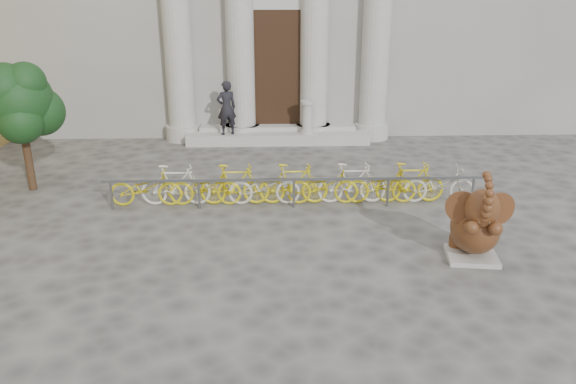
{
  "coord_description": "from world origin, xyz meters",
  "views": [
    {
      "loc": [
        -0.28,
        -8.81,
        4.99
      ],
      "look_at": [
        0.07,
        1.61,
        1.1
      ],
      "focal_mm": 35.0,
      "sensor_mm": 36.0,
      "label": 1
    }
  ],
  "objects_px": {
    "pedestrian": "(226,108)",
    "bike_rack": "(293,184)",
    "elephant_statue": "(476,227)",
    "tree": "(20,102)"
  },
  "relations": [
    {
      "from": "tree",
      "to": "pedestrian",
      "type": "height_order",
      "value": "tree"
    },
    {
      "from": "elephant_statue",
      "to": "tree",
      "type": "height_order",
      "value": "tree"
    },
    {
      "from": "elephant_statue",
      "to": "tree",
      "type": "xyz_separation_m",
      "value": [
        -9.95,
        4.21,
        1.59
      ]
    },
    {
      "from": "pedestrian",
      "to": "bike_rack",
      "type": "bearing_deg",
      "value": 89.32
    },
    {
      "from": "elephant_statue",
      "to": "bike_rack",
      "type": "distance_m",
      "value": 4.49
    },
    {
      "from": "elephant_statue",
      "to": "bike_rack",
      "type": "height_order",
      "value": "elephant_statue"
    },
    {
      "from": "bike_rack",
      "to": "tree",
      "type": "xyz_separation_m",
      "value": [
        -6.63,
        1.19,
        1.77
      ]
    },
    {
      "from": "elephant_statue",
      "to": "bike_rack",
      "type": "xyz_separation_m",
      "value": [
        -3.32,
        3.02,
        -0.18
      ]
    },
    {
      "from": "tree",
      "to": "pedestrian",
      "type": "distance_m",
      "value": 6.32
    },
    {
      "from": "elephant_statue",
      "to": "pedestrian",
      "type": "distance_m",
      "value": 9.84
    }
  ]
}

